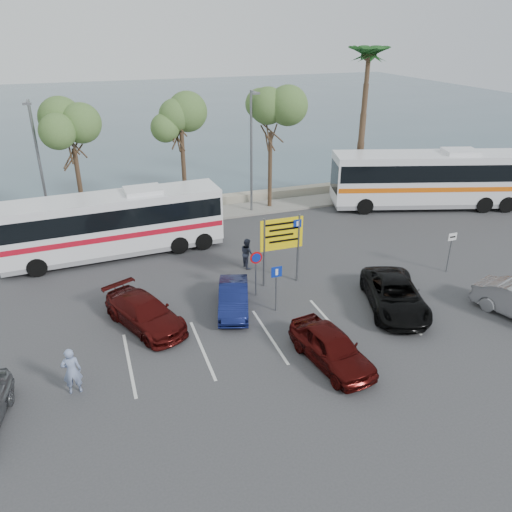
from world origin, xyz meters
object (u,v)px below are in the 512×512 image
object	(u,v)px
pedestrian_near	(72,371)
pedestrian_far	(247,253)
car_blue	(234,298)
suv_black	(395,295)
direction_sign	(282,239)
car_red	(332,347)
coach_bus_left	(114,226)
car_maroon	(145,313)
coach_bus_right	(428,181)
street_lamp_right	(252,146)
street_lamp_left	(39,163)

from	to	relation	value
pedestrian_near	pedestrian_far	distance (m)	11.73
car_blue	suv_black	size ratio (longest dim) A/B	0.75
car_blue	pedestrian_near	world-z (taller)	pedestrian_near
direction_sign	car_red	size ratio (longest dim) A/B	0.87
coach_bus_left	car_blue	bearing A→B (deg)	-60.55
coach_bus_left	car_maroon	xyz separation A→B (m)	(0.50, -7.97, -1.07)
coach_bus_left	coach_bus_right	bearing A→B (deg)	2.75
direction_sign	pedestrian_far	world-z (taller)	direction_sign
coach_bus_left	car_maroon	bearing A→B (deg)	-86.41
suv_black	pedestrian_far	distance (m)	8.07
street_lamp_right	suv_black	xyz separation A→B (m)	(2.01, -14.33, -3.90)
car_blue	suv_black	world-z (taller)	suv_black
car_blue	car_maroon	world-z (taller)	car_maroon
street_lamp_left	coach_bus_left	size ratio (longest dim) A/B	0.66
car_red	street_lamp_right	bearing A→B (deg)	72.59
direction_sign	car_red	xyz separation A→B (m)	(-0.60, -6.70, -1.72)
suv_black	pedestrian_far	size ratio (longest dim) A/B	3.08
car_blue	car_red	xyz separation A→B (m)	(2.40, -5.00, 0.09)
street_lamp_right	car_blue	distance (m)	13.61
coach_bus_right	coach_bus_left	bearing A→B (deg)	-177.25
coach_bus_left	pedestrian_near	size ratio (longest dim) A/B	6.55
car_blue	street_lamp_right	bearing A→B (deg)	84.67
coach_bus_right	car_red	bearing A→B (deg)	-136.20
suv_black	coach_bus_left	bearing A→B (deg)	157.28
coach_bus_left	suv_black	bearing A→B (deg)	-41.77
street_lamp_left	coach_bus_right	size ratio (longest dim) A/B	0.60
street_lamp_left	street_lamp_right	distance (m)	13.00
coach_bus_left	pedestrian_near	bearing A→B (deg)	-102.30
direction_sign	car_maroon	distance (m)	7.42
suv_black	street_lamp_right	bearing A→B (deg)	117.02
street_lamp_right	car_maroon	world-z (taller)	street_lamp_right
direction_sign	street_lamp_left	bearing A→B (deg)	136.83
coach_bus_right	pedestrian_far	bearing A→B (deg)	-161.63
street_lamp_right	pedestrian_near	size ratio (longest dim) A/B	4.35
suv_black	street_lamp_left	bearing A→B (deg)	155.38
coach_bus_right	pedestrian_near	world-z (taller)	coach_bus_right
coach_bus_right	direction_sign	bearing A→B (deg)	-152.45
coach_bus_left	pedestrian_far	xyz separation A→B (m)	(6.50, -3.95, -0.91)
street_lamp_left	street_lamp_right	world-z (taller)	same
car_red	suv_black	distance (m)	5.33
car_red	pedestrian_near	size ratio (longest dim) A/B	2.26
street_lamp_left	street_lamp_right	xyz separation A→B (m)	(13.00, 0.00, 0.00)
coach_bus_left	pedestrian_near	xyz separation A→B (m)	(-2.50, -11.47, -0.81)
car_red	suv_black	xyz separation A→B (m)	(4.61, 2.69, -0.01)
suv_black	pedestrian_near	world-z (taller)	pedestrian_near
pedestrian_far	suv_black	bearing A→B (deg)	-147.04
street_lamp_right	coach_bus_left	distance (m)	10.72
car_maroon	car_red	xyz separation A→B (m)	(6.40, -5.00, 0.05)
car_maroon	suv_black	bearing A→B (deg)	-36.29
coach_bus_right	pedestrian_far	size ratio (longest dim) A/B	8.21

